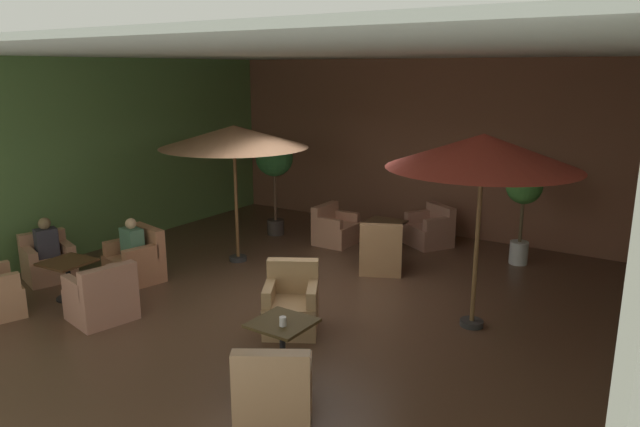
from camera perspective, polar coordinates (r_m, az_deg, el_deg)
name	(u,v)px	position (r m, az deg, el deg)	size (l,w,h in m)	color
ground_plane	(304,296)	(9.24, -1.57, -7.99)	(9.57, 9.18, 0.02)	#523727
wall_back_brick	(426,147)	(12.69, 10.20, 6.36)	(9.57, 0.08, 3.63)	brown
wall_left_accent	(99,155)	(12.04, -20.63, 5.29)	(0.08, 9.18, 3.63)	#5F8646
ceiling_slab	(302,52)	(8.58, -1.74, 15.40)	(9.57, 9.18, 0.06)	silver
cafe_table_front_left	(282,332)	(6.95, -3.67, -11.39)	(0.67, 0.67, 0.60)	black
armchair_front_left_north	(291,306)	(8.01, -2.78, -8.94)	(0.99, 1.02, 0.90)	tan
armchair_front_left_east	(274,395)	(6.04, -4.49, -17.16)	(1.00, 0.99, 0.90)	tan
cafe_table_front_right	(68,271)	(9.75, -23.23, -5.18)	(0.70, 0.70, 0.60)	black
armchair_front_right_north	(48,262)	(10.82, -24.84, -4.32)	(0.90, 0.91, 0.77)	tan
armchair_front_right_south	(102,299)	(8.82, -20.37, -7.74)	(0.90, 0.92, 0.84)	tan
armchair_front_right_west	(136,262)	(10.21, -17.37, -4.49)	(0.95, 0.90, 0.88)	#B97551
cafe_table_mid_center	(383,228)	(11.25, 6.17, -1.38)	(0.72, 0.72, 0.60)	black
armchair_mid_center_north	(381,253)	(10.25, 5.94, -3.79)	(0.97, 1.01, 0.91)	#B07F52
armchair_mid_center_east	(430,230)	(11.89, 10.60, -1.63)	(1.04, 1.02, 0.80)	#B07861
armchair_mid_center_south	(335,229)	(11.81, 1.46, -1.55)	(0.71, 0.80, 0.77)	tan
patio_umbrella_tall_red	(483,152)	(7.82, 15.52, 5.77)	(2.49, 2.49, 2.63)	#2D2D2D
patio_umbrella_center_beige	(234,137)	(10.46, -8.35, 7.35)	(2.61, 2.61, 2.47)	#2D2D2D
potted_tree_left_corner	(274,164)	(12.23, -4.44, 4.85)	(0.77, 0.77, 2.03)	#3C332E
potted_tree_mid_left	(523,197)	(10.95, 19.11, 1.54)	(0.63, 0.63, 1.74)	silver
patron_blue_shirt	(132,240)	(10.08, -17.75, -2.49)	(0.43, 0.32, 0.65)	#4E795C
patron_by_window	(46,240)	(10.68, -25.00, -2.30)	(0.33, 0.39, 0.67)	#35323B
iced_drink_cup	(283,321)	(6.76, -3.63, -10.39)	(0.08, 0.08, 0.11)	white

